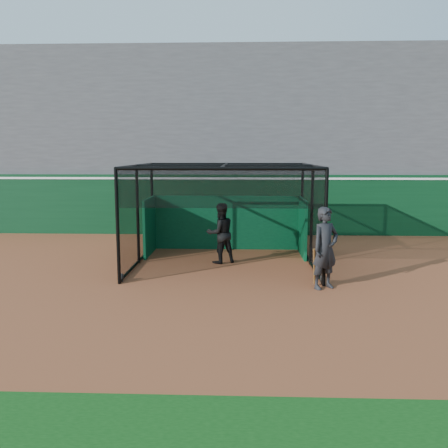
{
  "coord_description": "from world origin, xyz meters",
  "views": [
    {
      "loc": [
        1.68,
        -11.22,
        3.39
      ],
      "look_at": [
        1.17,
        2.0,
        1.4
      ],
      "focal_mm": 38.0,
      "sensor_mm": 36.0,
      "label": 1
    }
  ],
  "objects": [
    {
      "name": "batter",
      "position": [
        1.02,
        3.19,
        0.93
      ],
      "size": [
        1.13,
        1.04,
        1.87
      ],
      "primitive_type": "imported",
      "rotation": [
        0.0,
        0.0,
        3.62
      ],
      "color": "black",
      "rests_on": "ground"
    },
    {
      "name": "on_deck_player",
      "position": [
        3.77,
        0.47,
        1.03
      ],
      "size": [
        0.9,
        0.81,
        2.07
      ],
      "color": "black",
      "rests_on": "ground"
    },
    {
      "name": "grandstand",
      "position": [
        0.0,
        12.27,
        4.48
      ],
      "size": [
        50.0,
        7.85,
        8.95
      ],
      "color": "#4C4C4F",
      "rests_on": "ground"
    },
    {
      "name": "outfield_wall",
      "position": [
        0.0,
        8.5,
        1.29
      ],
      "size": [
        50.0,
        0.5,
        2.5
      ],
      "color": "#093318",
      "rests_on": "ground"
    },
    {
      "name": "ground",
      "position": [
        0.0,
        0.0,
        0.0
      ],
      "size": [
        120.0,
        120.0,
        0.0
      ],
      "primitive_type": "plane",
      "color": "brown",
      "rests_on": "ground"
    },
    {
      "name": "batting_cage",
      "position": [
        1.14,
        3.08,
        1.5
      ],
      "size": [
        5.4,
        4.84,
        3.0
      ],
      "color": "black",
      "rests_on": "ground"
    }
  ]
}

